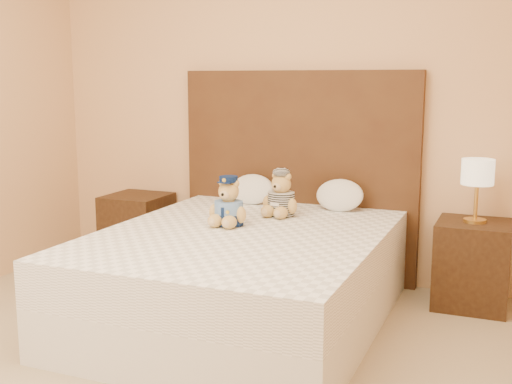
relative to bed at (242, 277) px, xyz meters
The scene contains 9 objects.
bed is the anchor object (origin of this frame).
headboard 1.12m from the bed, 90.00° to the left, with size 1.75×0.08×1.50m, color #472A15.
nightstand_left 1.48m from the bed, 147.38° to the left, with size 0.45×0.45×0.55m, color #3B2513.
nightstand_right 1.48m from the bed, 32.62° to the left, with size 0.45×0.45×0.55m, color #3B2513.
lamp 1.59m from the bed, 32.62° to the left, with size 0.20×0.20×0.40m.
teddy_police 0.47m from the bed, 139.32° to the left, with size 0.26×0.25×0.30m, color #AE8544, non-canonical shape.
teddy_prisoner 0.66m from the bed, 83.66° to the left, with size 0.26×0.25×0.30m, color #AE8544, non-canonical shape.
pillow_left 0.96m from the bed, 109.15° to the left, with size 0.32×0.21×0.23m, color white.
pillow_right 0.99m from the bed, 66.33° to the left, with size 0.33×0.21×0.23m, color white.
Camera 1 is at (1.49, -2.17, 1.44)m, focal length 45.00 mm.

